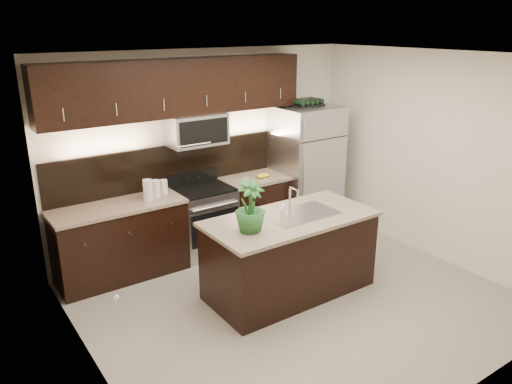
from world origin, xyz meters
The scene contains 12 objects.
ground centered at (0.00, 0.00, 0.00)m, with size 4.50×4.50×0.00m, color gray.
room_walls centered at (-0.11, -0.04, 1.70)m, with size 4.52×4.02×2.71m.
counter_run centered at (-0.46, 1.69, 0.47)m, with size 3.51×0.65×0.94m.
upper_fixtures centered at (-0.43, 1.84, 2.14)m, with size 3.49×0.40×1.66m.
island centered at (0.05, 0.20, 0.47)m, with size 1.96×0.96×0.94m.
sink_faucet centered at (0.20, 0.21, 0.96)m, with size 0.84×0.50×0.28m.
refrigerator centered at (1.46, 1.63, 0.94)m, with size 0.90×0.81×1.87m, color #B2B2B7.
wine_rack centered at (1.46, 1.63, 1.92)m, with size 0.46×0.29×0.11m.
plant centered at (-0.54, 0.13, 1.22)m, with size 0.31×0.31×0.56m, color #245A25.
canisters centered at (-0.94, 1.68, 1.05)m, with size 0.37×0.22×0.26m.
french_press centered at (1.17, 1.64, 1.05)m, with size 0.10×0.10×0.30m.
bananas centered at (0.61, 1.61, 0.97)m, with size 0.19×0.15×0.06m, color yellow.
Camera 1 is at (-3.23, -3.86, 3.01)m, focal length 35.00 mm.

